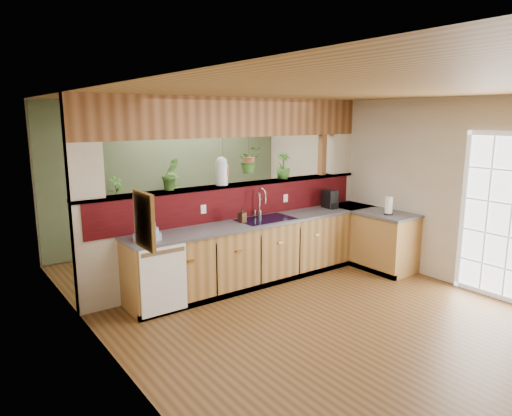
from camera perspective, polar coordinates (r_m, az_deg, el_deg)
ground at (r=5.91m, az=5.03°, el=-11.97°), size 4.60×7.00×0.01m
ceiling at (r=5.43m, az=5.52°, el=14.10°), size 4.60×7.00×0.01m
wall_back at (r=8.44m, az=-10.63°, el=4.12°), size 4.60×0.02×2.60m
wall_left at (r=4.39m, az=-17.94°, el=-2.84°), size 0.02×7.00×2.60m
wall_right at (r=7.24m, az=19.11°, el=2.50°), size 0.02×7.00×2.60m
pass_through_partition at (r=6.62m, az=-2.27°, el=1.39°), size 4.60×0.21×2.60m
pass_through_ledge at (r=6.57m, az=-2.51°, el=2.90°), size 4.60×0.21×0.04m
header_beam at (r=6.50m, az=-2.58°, el=11.26°), size 4.60×0.15×0.55m
sage_backwall at (r=8.43m, az=-10.57°, el=4.11°), size 4.55×0.02×2.55m
countertop at (r=6.90m, az=5.61°, el=-4.57°), size 4.14×1.52×0.90m
dishwasher at (r=5.51m, az=-11.43°, el=-8.81°), size 0.58×0.03×0.82m
navy_sink at (r=6.52m, az=1.19°, el=-2.07°), size 0.82×0.50×0.18m
french_door at (r=6.61m, az=28.05°, el=-1.21°), size 0.06×1.02×2.16m
framed_print at (r=3.61m, az=-13.76°, el=-1.54°), size 0.04×0.35×0.45m
faucet at (r=6.60m, az=0.62°, el=0.83°), size 0.18×0.19×0.43m
dish_stack at (r=5.55m, az=-13.46°, el=-2.97°), size 0.34×0.34×0.29m
soap_dispenser at (r=6.29m, az=-1.73°, el=-0.90°), size 0.11×0.11×0.20m
coffee_maker at (r=7.36m, az=9.25°, el=1.02°), size 0.15×0.26×0.29m
paper_towel at (r=7.07m, az=16.25°, el=0.25°), size 0.13×0.13×0.28m
glass_jar at (r=6.42m, az=-4.32°, el=4.64°), size 0.18×0.18×0.40m
ledge_plant_left at (r=6.04m, az=-10.63°, el=4.20°), size 0.23×0.19×0.42m
ledge_plant_right at (r=7.06m, az=3.38°, el=5.32°), size 0.24×0.24×0.41m
hanging_plant_a at (r=6.41m, az=-4.14°, el=5.90°), size 0.20×0.16×0.54m
hanging_plant_b at (r=6.64m, az=-0.92°, el=7.44°), size 0.36×0.32×0.49m
shelving_console at (r=8.15m, az=-12.87°, el=-1.94°), size 1.36×0.59×0.88m
shelf_plant_a at (r=7.82m, az=-17.10°, el=2.26°), size 0.27×0.21×0.45m
shelf_plant_b at (r=8.21m, az=-10.32°, el=2.91°), size 0.26×0.26×0.43m
floor_plant at (r=8.04m, az=-3.39°, el=-2.72°), size 0.79×0.71×0.76m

